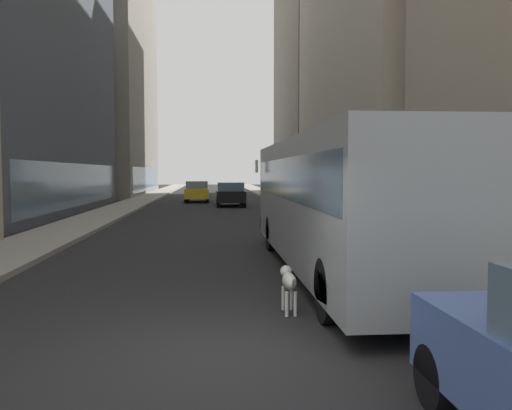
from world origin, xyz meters
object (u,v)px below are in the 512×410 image
object	(u,v)px
transit_bus	(338,195)
car_yellow_taxi	(197,191)
car_black_suv	(230,194)
dalmatian_dog	(289,281)

from	to	relation	value
transit_bus	car_yellow_taxi	bearing A→B (deg)	97.61
transit_bus	car_yellow_taxi	size ratio (longest dim) A/B	2.56
transit_bus	car_black_suv	world-z (taller)	transit_bus
dalmatian_dog	transit_bus	bearing A→B (deg)	64.42
car_black_suv	dalmatian_dog	bearing A→B (deg)	-90.11
transit_bus	car_yellow_taxi	world-z (taller)	transit_bus
transit_bus	dalmatian_dog	bearing A→B (deg)	-115.58
car_black_suv	dalmatian_dog	world-z (taller)	car_black_suv
car_yellow_taxi	car_black_suv	xyz separation A→B (m)	(2.40, -5.39, 0.00)
car_yellow_taxi	transit_bus	bearing A→B (deg)	-82.39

